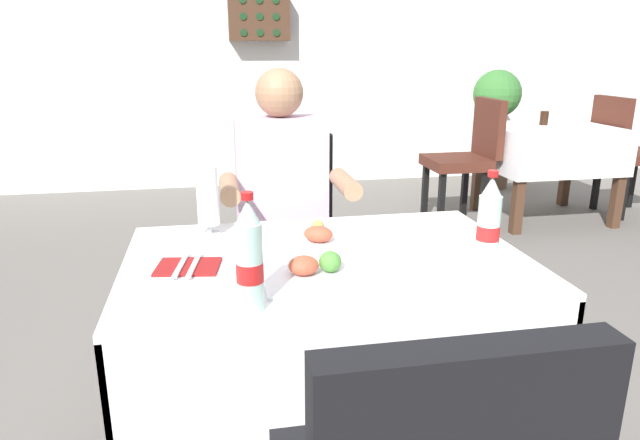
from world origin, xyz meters
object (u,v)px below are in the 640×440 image
(cola_bottle_secondary, at_px, (489,222))
(background_chair_left, at_px, (467,154))
(seated_diner_far, at_px, (283,209))
(plate_near_camera, at_px, (311,271))
(chair_far_diner_seat, at_px, (291,236))
(cola_bottle_primary, at_px, (249,259))
(background_table_tumbler, at_px, (544,118))
(beer_glass_left, at_px, (208,199))
(plate_far_diner, at_px, (319,235))
(background_chair_right, at_px, (624,148))
(napkin_cutlery_set, at_px, (188,266))
(main_dining_table, at_px, (326,312))
(background_dining_table, at_px, (548,150))
(potted_plant_corner, at_px, (495,115))
(wall_bottle_rack, at_px, (259,17))

(cola_bottle_secondary, height_order, background_chair_left, cola_bottle_secondary)
(seated_diner_far, height_order, plate_near_camera, seated_diner_far)
(chair_far_diner_seat, distance_m, cola_bottle_primary, 1.16)
(cola_bottle_primary, distance_m, cola_bottle_secondary, 0.70)
(background_table_tumbler, bearing_deg, seated_diner_far, -140.17)
(beer_glass_left, relative_size, background_chair_left, 0.23)
(plate_far_diner, relative_size, background_chair_right, 0.25)
(plate_near_camera, relative_size, cola_bottle_secondary, 0.93)
(background_chair_right, bearing_deg, napkin_cutlery_set, -142.91)
(main_dining_table, bearing_deg, beer_glass_left, 141.41)
(chair_far_diner_seat, relative_size, background_dining_table, 1.02)
(plate_near_camera, bearing_deg, background_dining_table, 48.56)
(background_chair_left, bearing_deg, background_chair_right, 0.00)
(chair_far_diner_seat, relative_size, background_table_tumbler, 8.82)
(chair_far_diner_seat, relative_size, potted_plant_corner, 0.85)
(seated_diner_far, distance_m, background_chair_right, 3.55)
(chair_far_diner_seat, xyz_separation_m, background_chair_right, (2.98, 1.75, 0.00))
(plate_far_diner, xyz_separation_m, napkin_cutlery_set, (-0.40, -0.16, -0.01))
(beer_glass_left, bearing_deg, background_table_tumbler, 41.82)
(cola_bottle_secondary, distance_m, napkin_cutlery_set, 0.84)
(cola_bottle_secondary, bearing_deg, seated_diner_far, 121.26)
(main_dining_table, relative_size, cola_bottle_primary, 4.12)
(plate_far_diner, bearing_deg, background_table_tumbler, 47.31)
(potted_plant_corner, bearing_deg, plate_near_camera, -123.10)
(chair_far_diner_seat, height_order, beer_glass_left, beer_glass_left)
(beer_glass_left, distance_m, cola_bottle_secondary, 0.86)
(napkin_cutlery_set, bearing_deg, background_chair_left, 51.76)
(potted_plant_corner, bearing_deg, chair_far_diner_seat, -130.00)
(plate_far_diner, distance_m, background_chair_right, 3.82)
(chair_far_diner_seat, height_order, background_chair_left, same)
(seated_diner_far, xyz_separation_m, background_chair_left, (1.66, 1.86, -0.16))
(plate_far_diner, relative_size, napkin_cutlery_set, 1.23)
(seated_diner_far, distance_m, cola_bottle_secondary, 0.94)
(chair_far_diner_seat, bearing_deg, wall_bottle_rack, 87.06)
(napkin_cutlery_set, relative_size, potted_plant_corner, 0.17)
(plate_far_diner, xyz_separation_m, cola_bottle_secondary, (0.43, -0.26, 0.10))
(cola_bottle_secondary, distance_m, background_table_tumbler, 3.30)
(main_dining_table, relative_size, potted_plant_corner, 1.01)
(plate_near_camera, relative_size, plate_far_diner, 1.01)
(wall_bottle_rack, bearing_deg, seated_diner_far, -93.59)
(cola_bottle_secondary, distance_m, potted_plant_corner, 4.25)
(potted_plant_corner, height_order, wall_bottle_rack, wall_bottle_rack)
(chair_far_diner_seat, height_order, wall_bottle_rack, wall_bottle_rack)
(plate_near_camera, bearing_deg, cola_bottle_primary, -136.48)
(background_dining_table, xyz_separation_m, wall_bottle_rack, (-2.13, 1.54, 1.05))
(chair_far_diner_seat, bearing_deg, plate_far_diner, -89.55)
(background_chair_left, xyz_separation_m, wall_bottle_rack, (-1.45, 1.54, 1.06))
(plate_far_diner, relative_size, beer_glass_left, 1.06)
(main_dining_table, relative_size, background_chair_left, 1.19)
(chair_far_diner_seat, bearing_deg, main_dining_table, -90.00)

